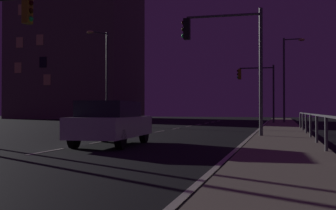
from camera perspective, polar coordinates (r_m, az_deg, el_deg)
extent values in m
plane|color=black|center=(20.66, -3.99, -4.20)|extent=(112.00, 112.00, 0.00)
cube|color=gray|center=(19.50, 15.70, -4.17)|extent=(2.46, 77.00, 0.14)
cube|color=silver|center=(12.96, -16.57, -6.21)|extent=(0.14, 2.00, 0.01)
cube|color=silver|center=(16.48, -9.18, -5.05)|extent=(0.14, 2.00, 0.01)
cube|color=silver|center=(20.18, -4.46, -4.26)|extent=(0.14, 2.00, 0.01)
cube|color=silver|center=(23.98, -1.22, -3.70)|extent=(0.14, 2.00, 0.01)
cube|color=silver|center=(27.84, 1.13, -3.29)|extent=(0.14, 2.00, 0.01)
cube|color=silver|center=(31.73, 2.90, -2.97)|extent=(0.14, 2.00, 0.01)
cube|color=silver|center=(35.64, 4.28, -2.72)|extent=(0.14, 2.00, 0.01)
cube|color=silver|center=(39.57, 5.39, -2.52)|extent=(0.14, 2.00, 0.01)
cube|color=silver|center=(43.51, 6.30, -2.36)|extent=(0.14, 2.00, 0.01)
cube|color=silver|center=(47.47, 7.05, -2.22)|extent=(0.14, 2.00, 0.01)
cube|color=silver|center=(24.53, 12.15, -3.62)|extent=(0.14, 53.00, 0.01)
cube|color=silver|center=(14.79, -7.80, -2.98)|extent=(2.07, 4.50, 0.70)
cube|color=#1E2328|center=(14.54, -8.13, -0.55)|extent=(1.74, 2.55, 0.55)
cylinder|color=black|center=(16.40, -8.77, -3.98)|extent=(0.26, 0.65, 0.64)
cylinder|color=black|center=(15.91, -3.35, -4.08)|extent=(0.26, 0.65, 0.64)
cylinder|color=black|center=(13.81, -12.92, -4.58)|extent=(0.26, 0.65, 0.64)
cylinder|color=black|center=(13.22, -6.60, -4.77)|extent=(0.26, 0.65, 0.64)
cylinder|color=#38383D|center=(37.70, 14.44, 1.53)|extent=(0.16, 0.16, 5.15)
cylinder|color=#38383D|center=(37.84, 12.18, 5.05)|extent=(2.97, 0.27, 0.11)
cube|color=olive|center=(37.82, 9.92, 4.25)|extent=(0.30, 0.35, 0.95)
sphere|color=black|center=(37.85, 9.68, 4.70)|extent=(0.20, 0.20, 0.20)
sphere|color=black|center=(37.82, 9.69, 4.25)|extent=(0.20, 0.20, 0.20)
sphere|color=#19D84C|center=(37.80, 9.69, 3.79)|extent=(0.20, 0.20, 0.20)
cube|color=olive|center=(16.75, -18.94, 12.22)|extent=(0.29, 0.35, 0.95)
sphere|color=black|center=(16.73, -18.49, 13.29)|extent=(0.20, 0.20, 0.20)
sphere|color=black|center=(16.66, -18.50, 12.29)|extent=(0.20, 0.20, 0.20)
sphere|color=#19D84C|center=(16.60, -18.50, 11.28)|extent=(0.20, 0.20, 0.20)
cylinder|color=#4C4C51|center=(18.51, 12.78, 4.54)|extent=(0.16, 0.16, 5.61)
cylinder|color=#4C4C51|center=(19.01, 7.65, 12.19)|extent=(3.31, 0.21, 0.11)
cube|color=black|center=(19.14, 2.63, 10.49)|extent=(0.29, 0.35, 0.95)
sphere|color=black|center=(19.23, 2.17, 11.35)|extent=(0.20, 0.20, 0.20)
sphere|color=black|center=(19.17, 2.17, 10.47)|extent=(0.20, 0.20, 0.20)
sphere|color=#19D84C|center=(19.11, 2.17, 9.59)|extent=(0.20, 0.20, 0.20)
cylinder|color=#4C4C51|center=(39.10, 15.81, 3.34)|extent=(0.18, 0.18, 7.72)
cylinder|color=#4C4C51|center=(39.46, 16.92, 8.74)|extent=(1.55, 0.28, 0.10)
ellipsoid|color=#F9D172|center=(39.39, 18.06, 8.61)|extent=(0.56, 0.36, 0.24)
cylinder|color=#38383D|center=(33.55, -8.47, 3.61)|extent=(0.18, 0.18, 7.56)
cylinder|color=#38383D|center=(33.46, -9.58, 9.90)|extent=(0.81, 1.62, 0.10)
ellipsoid|color=#F9D172|center=(32.89, -10.75, 9.91)|extent=(0.56, 0.36, 0.24)
cylinder|color=#59595E|center=(11.98, 21.12, -3.73)|extent=(0.09, 0.09, 0.95)
cylinder|color=#59595E|center=(14.94, 19.96, -3.13)|extent=(0.09, 0.09, 0.95)
cylinder|color=#59595E|center=(17.92, 19.18, -2.72)|extent=(0.09, 0.09, 0.95)
cylinder|color=#59595E|center=(20.89, 18.63, -2.43)|extent=(0.09, 0.09, 0.95)
cylinder|color=#59595E|center=(23.87, 18.21, -2.22)|extent=(0.09, 0.09, 0.95)
cylinder|color=#59595E|center=(26.85, 17.89, -2.05)|extent=(0.09, 0.09, 0.95)
cube|color=slate|center=(13.44, 20.47, -1.37)|extent=(0.06, 26.86, 0.06)
cube|color=#6B6056|center=(64.71, -12.44, 6.81)|extent=(17.27, 12.86, 19.42)
cube|color=#EACC7A|center=(59.32, -16.44, 3.38)|extent=(1.10, 0.06, 1.50)
cube|color=#EACC7A|center=(60.59, -17.37, 8.63)|extent=(1.10, 0.06, 1.50)
cube|color=black|center=(59.89, -16.97, 5.72)|extent=(1.10, 0.06, 1.50)
cube|color=#EACC7A|center=(62.04, -20.11, 4.88)|extent=(1.10, 0.06, 1.50)
cube|color=#EACC7A|center=(63.06, -19.66, 12.36)|extent=(1.10, 0.06, 1.50)
cube|color=#EACC7A|center=(62.35, -19.92, 8.16)|extent=(1.10, 0.06, 1.50)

